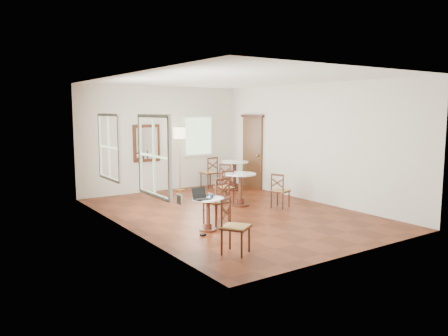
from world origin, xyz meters
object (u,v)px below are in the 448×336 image
object	(u,v)px
cafe_table_back	(235,172)
floor_lamp	(180,137)
mouse	(208,195)
power_adapter	(203,235)
laptop	(201,196)
water_glass	(209,195)
cafe_table_near	(208,210)
navy_mug	(212,196)
chair_back_b	(223,179)
chair_mid_b	(280,191)
chair_near_a	(217,201)
chair_near_b	(234,226)
cafe_table_mid	(240,186)
chair_mid_a	(225,187)
chair_back_a	(210,172)

from	to	relation	value
cafe_table_back	floor_lamp	world-z (taller)	floor_lamp
mouse	power_adapter	bearing A→B (deg)	-110.51
cafe_table_back	mouse	bearing A→B (deg)	-132.74
laptop	water_glass	world-z (taller)	laptop
cafe_table_near	navy_mug	world-z (taller)	navy_mug
chair_back_b	power_adapter	bearing A→B (deg)	-74.59
cafe_table_back	water_glass	distance (m)	4.41
floor_lamp	mouse	xyz separation A→B (m)	(-1.53, -3.95, -0.89)
chair_mid_b	chair_back_b	xyz separation A→B (m)	(-0.12, 2.24, -0.00)
cafe_table_near	chair_near_a	xyz separation A→B (m)	(0.41, 0.31, 0.09)
chair_near_b	water_glass	world-z (taller)	chair_near_b
cafe_table_near	cafe_table_back	world-z (taller)	cafe_table_back
water_glass	cafe_table_mid	bearing A→B (deg)	38.65
cafe_table_back	chair_mid_a	distance (m)	2.06
cafe_table_mid	laptop	bearing A→B (deg)	-143.74
chair_mid_b	chair_back_a	world-z (taller)	chair_back_a
cafe_table_near	mouse	bearing A→B (deg)	61.17
chair_near_a	laptop	world-z (taller)	chair_near_a
chair_mid_a	chair_back_b	bearing A→B (deg)	-122.59
chair_near_a	chair_near_b	xyz separation A→B (m)	(-0.80, -1.72, -0.03)
chair_near_b	cafe_table_back	bearing A→B (deg)	21.90
chair_mid_b	chair_near_b	bearing A→B (deg)	106.97
chair_near_a	chair_back_a	bearing A→B (deg)	-130.45
cafe_table_mid	chair_mid_b	size ratio (longest dim) A/B	0.96
chair_mid_b	laptop	size ratio (longest dim) A/B	2.73
laptop	power_adapter	xyz separation A→B (m)	(-0.10, -0.25, -0.68)
chair_back_a	chair_back_b	size ratio (longest dim) A/B	1.14
chair_near_a	chair_mid_a	xyz separation A→B (m)	(1.18, 1.46, -0.05)
cafe_table_near	chair_near_a	world-z (taller)	chair_near_a
chair_back_a	navy_mug	world-z (taller)	chair_back_a
chair_back_b	chair_near_b	bearing A→B (deg)	-67.48
chair_mid_a	chair_mid_b	bearing A→B (deg)	132.53
power_adapter	cafe_table_back	bearing A→B (deg)	47.46
cafe_table_near	chair_back_a	xyz separation A→B (m)	(2.58, 4.03, 0.07)
cafe_table_back	chair_mid_a	world-z (taller)	chair_mid_a
cafe_table_back	laptop	distance (m)	4.59
floor_lamp	chair_mid_b	bearing A→B (deg)	-75.11
power_adapter	cafe_table_mid	bearing A→B (deg)	39.08
chair_back_a	mouse	bearing A→B (deg)	52.13
floor_lamp	navy_mug	bearing A→B (deg)	-110.65
chair_near_b	water_glass	xyz separation A→B (m)	(0.42, 1.43, 0.24)
chair_back_a	laptop	distance (m)	4.92
chair_mid_b	power_adapter	world-z (taller)	chair_mid_b
water_glass	power_adapter	size ratio (longest dim) A/B	0.89
water_glass	cafe_table_near	bearing A→B (deg)	-155.14
cafe_table_mid	chair_back_b	world-z (taller)	chair_back_b
cafe_table_back	chair_back_b	xyz separation A→B (m)	(-0.59, -0.29, -0.12)
cafe_table_near	cafe_table_mid	bearing A→B (deg)	38.41
chair_near_b	chair_back_b	size ratio (longest dim) A/B	1.11
chair_back_b	chair_mid_a	bearing A→B (deg)	-68.14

